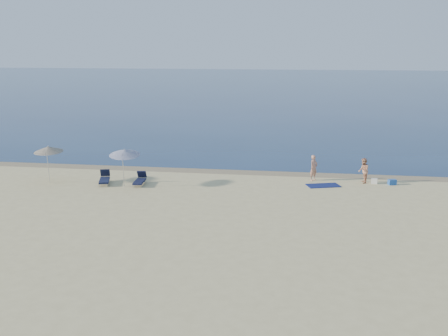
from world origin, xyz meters
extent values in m
plane|color=#D0C28A|center=(0.00, 0.00, 0.00)|extent=(160.00, 160.00, 0.00)
cube|color=#0B2145|center=(0.00, 100.00, 0.00)|extent=(240.00, 160.00, 0.01)
cube|color=#847254|center=(0.00, 19.40, 0.00)|extent=(240.00, 1.60, 0.00)
imported|color=tan|center=(2.47, 17.80, 0.81)|extent=(0.68, 0.70, 1.62)
imported|color=tan|center=(5.52, 17.59, 0.78)|extent=(0.64, 0.80, 1.56)
cube|color=#0E1649|center=(3.07, 16.47, 0.02)|extent=(2.20, 1.66, 0.03)
cube|color=silver|center=(6.19, 17.55, 0.16)|extent=(0.40, 0.36, 0.32)
cube|color=#1E51A7|center=(7.24, 17.39, 0.17)|extent=(0.55, 0.46, 0.33)
cylinder|color=silver|center=(-8.80, 14.22, 1.03)|extent=(0.10, 0.38, 2.14)
cone|color=silver|center=(-8.80, 14.56, 2.08)|extent=(2.14, 2.17, 0.62)
sphere|color=silver|center=(-8.80, 14.56, 2.27)|extent=(0.06, 0.06, 0.06)
cylinder|color=silver|center=(-13.76, 14.55, 1.03)|extent=(0.05, 0.23, 2.15)
cone|color=beige|center=(-13.76, 14.73, 2.10)|extent=(1.89, 1.91, 0.49)
sphere|color=silver|center=(-13.76, 14.73, 2.28)|extent=(0.06, 0.06, 0.06)
cube|color=#131A36|center=(-10.25, 14.80, 0.23)|extent=(1.01, 1.69, 0.11)
cube|color=#131A36|center=(-10.48, 15.56, 0.53)|extent=(0.67, 0.54, 0.51)
cylinder|color=#A5A5AD|center=(-10.03, 14.87, 0.12)|extent=(0.03, 0.03, 0.23)
cube|color=#121733|center=(-8.04, 14.89, 0.22)|extent=(0.69, 1.55, 0.10)
cube|color=#121733|center=(-8.11, 15.64, 0.50)|extent=(0.58, 0.42, 0.49)
cylinder|color=#A5A5AD|center=(-7.82, 14.91, 0.11)|extent=(0.03, 0.03, 0.22)
camera|label=1|loc=(2.33, -17.17, 8.39)|focal=45.00mm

